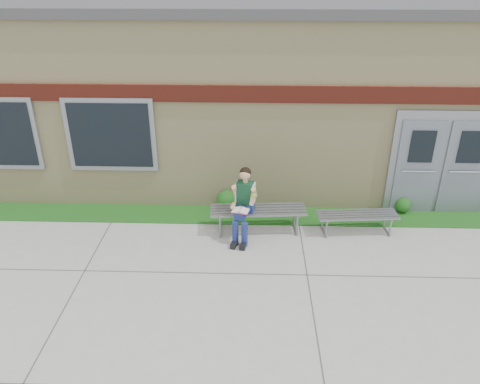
{
  "coord_description": "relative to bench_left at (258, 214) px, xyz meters",
  "views": [
    {
      "loc": [
        0.02,
        -6.28,
        5.08
      ],
      "look_at": [
        -0.23,
        1.7,
        1.03
      ],
      "focal_mm": 35.0,
      "sensor_mm": 36.0,
      "label": 1
    }
  ],
  "objects": [
    {
      "name": "shrub_mid",
      "position": [
        -0.69,
        0.85,
        -0.15
      ],
      "size": [
        0.44,
        0.44,
        0.44
      ],
      "primitive_type": "sphere",
      "color": "#184512",
      "rests_on": "grass_strip"
    },
    {
      "name": "shrub_east",
      "position": [
        3.19,
        0.85,
        -0.2
      ],
      "size": [
        0.33,
        0.33,
        0.33
      ],
      "primitive_type": "sphere",
      "color": "#184512",
      "rests_on": "grass_strip"
    },
    {
      "name": "ground",
      "position": [
        -0.13,
        -2.0,
        -0.39
      ],
      "size": [
        80.0,
        80.0,
        0.0
      ],
      "primitive_type": "plane",
      "color": "#9E9E99",
      "rests_on": "ground"
    },
    {
      "name": "bench_right",
      "position": [
        2.0,
        0.0,
        -0.06
      ],
      "size": [
        1.66,
        0.58,
        0.42
      ],
      "rotation": [
        0.0,
        0.0,
        0.08
      ],
      "color": "gray",
      "rests_on": "ground"
    },
    {
      "name": "bench_left",
      "position": [
        0.0,
        0.0,
        0.0
      ],
      "size": [
        1.97,
        0.67,
        0.5
      ],
      "rotation": [
        0.0,
        0.0,
        0.07
      ],
      "color": "gray",
      "rests_on": "ground"
    },
    {
      "name": "school_building",
      "position": [
        -0.13,
        3.99,
        1.72
      ],
      "size": [
        16.2,
        6.22,
        4.2
      ],
      "color": "beige",
      "rests_on": "ground"
    },
    {
      "name": "girl",
      "position": [
        -0.29,
        -0.21,
        0.37
      ],
      "size": [
        0.52,
        0.89,
        1.44
      ],
      "rotation": [
        0.0,
        0.0,
        -0.23
      ],
      "color": "#171656",
      "rests_on": "ground"
    },
    {
      "name": "grass_strip",
      "position": [
        -0.13,
        0.6,
        -0.38
      ],
      "size": [
        16.0,
        0.8,
        0.02
      ],
      "primitive_type": "cube",
      "color": "#184512",
      "rests_on": "ground"
    }
  ]
}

